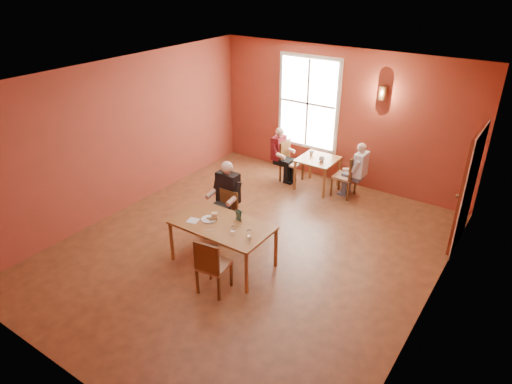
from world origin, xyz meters
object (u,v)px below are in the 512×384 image
Objects in this scene: chair_empty at (214,264)px; diner_maroon at (291,156)px; diner_white at (346,170)px; main_table at (223,244)px; second_table at (317,173)px; chair_diner_white at (344,175)px; chair_diner_main at (223,216)px; diner_main at (222,205)px; chair_diner_maroon at (292,162)px.

diner_maroon is (-1.05, 4.07, 0.13)m from chair_empty.
main_table is at bearing 169.57° from diner_white.
second_table is 0.66m from chair_diner_white.
chair_diner_main is 0.74× the size of diner_white.
diner_maroon is at bearing 90.00° from chair_diner_white.
diner_main is (-0.50, 0.62, 0.30)m from main_table.
second_table is 0.67× the size of diner_white.
chair_diner_white is at bearing -111.57° from chair_diner_main.
main_table is at bearing -89.22° from second_table.
second_table is 0.85× the size of chair_diner_maroon.
second_table is at bearing -99.13° from diner_main.
chair_empty is at bearing 175.60° from diner_white.
main_table is at bearing 11.45° from chair_diner_maroon.
chair_empty is at bearing 122.60° from chair_diner_main.
chair_diner_maroon is at bearing -85.97° from chair_diner_main.
main_table is 1.72× the size of chair_empty.
diner_main is 1.43× the size of chair_diner_white.
second_table is 0.66m from chair_diner_maroon.
diner_white is at bearing 77.48° from chair_empty.
main_table is 0.82m from chair_diner_main.
main_table is 3.52m from diner_maroon.
chair_empty is (0.32, -0.63, 0.09)m from main_table.
chair_diner_white is at bearing 0.00° from second_table.
diner_maroon is at bearing -85.40° from diner_main.
chair_empty is 4.09m from diner_white.
second_table is at bearing 87.03° from chair_empty.
chair_diner_white is at bearing 77.90° from chair_empty.
main_table is at bearing 108.73° from chair_empty.
diner_main reaches higher than chair_diner_main.
diner_white reaches higher than chair_empty.
chair_diner_maroon is (-1.02, 4.07, 0.00)m from chair_empty.
diner_white is at bearing -90.00° from chair_diner_white.
second_table is at bearing 90.00° from diner_white.
chair_diner_white is 1.34m from diner_maroon.
chair_diner_maroon reaches higher than main_table.
chair_diner_main is 2.80m from diner_maroon.
chair_diner_maroon reaches higher than second_table.
diner_maroon reaches higher than main_table.
diner_main reaches higher than diner_white.
chair_diner_main is at bearing 127.57° from main_table.
diner_white is at bearing 0.00° from second_table.
chair_empty is 1.00× the size of chair_diner_maroon.
chair_diner_white is (1.10, 2.79, 0.03)m from chair_diner_main.
chair_diner_white is 0.78× the size of diner_maroon.
chair_empty reaches higher than second_table.
chair_diner_main is 3.00m from chair_diner_white.
chair_diner_maroon is (-0.20, 2.79, 0.03)m from chair_diner_main.
chair_diner_white is 0.79× the size of diner_white.
chair_diner_main is at bearing 4.64° from diner_maroon.
chair_diner_white is 0.13m from diner_white.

